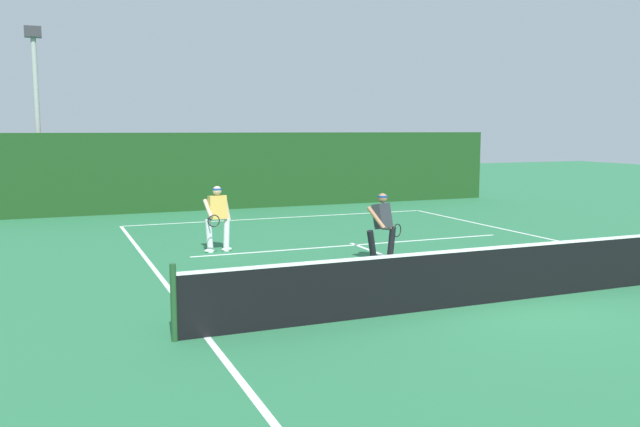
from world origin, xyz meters
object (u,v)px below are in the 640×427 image
object	(u,v)px
player_near	(382,225)
tennis_ball	(610,265)
player_far	(217,216)
tennis_ball_extra	(264,291)
light_pole	(36,98)

from	to	relation	value
player_near	tennis_ball	world-z (taller)	player_near
player_far	tennis_ball_extra	world-z (taller)	player_far
tennis_ball	light_pole	world-z (taller)	light_pole
player_near	light_pole	world-z (taller)	light_pole
light_pole	tennis_ball	bearing A→B (deg)	-51.48
player_near	player_far	world-z (taller)	player_far
player_near	light_pole	bearing A→B (deg)	-86.62
player_far	tennis_ball	size ratio (longest dim) A/B	24.45
tennis_ball	player_near	bearing A→B (deg)	153.84
light_pole	tennis_ball_extra	bearing A→B (deg)	-74.66
tennis_ball_extra	player_far	bearing A→B (deg)	87.24
player_near	player_far	size ratio (longest dim) A/B	0.98
player_far	light_pole	bearing A→B (deg)	-71.36
player_near	tennis_ball_extra	bearing A→B (deg)	-0.87
player_near	player_far	distance (m)	4.11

